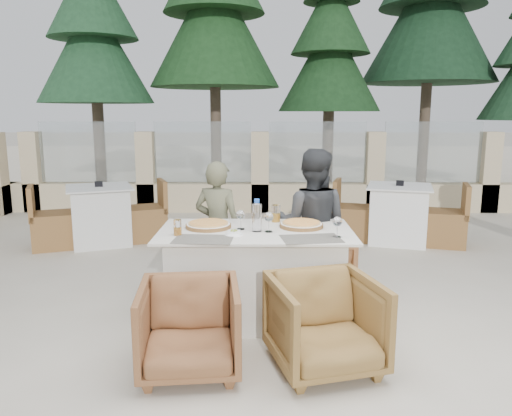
{
  "coord_description": "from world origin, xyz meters",
  "views": [
    {
      "loc": [
        -0.0,
        -3.91,
        1.73
      ],
      "look_at": [
        -0.04,
        0.41,
        0.9
      ],
      "focal_mm": 35.0,
      "sensor_mm": 36.0,
      "label": 1
    }
  ],
  "objects_px": {
    "water_bottle": "(257,215)",
    "wine_glass_near": "(269,221)",
    "diner_right": "(312,225)",
    "bg_table_a": "(101,215)",
    "dining_table": "(256,275)",
    "olive_dish": "(234,232)",
    "beer_glass_left": "(178,228)",
    "armchair_near_left": "(190,328)",
    "armchair_far_left": "(226,262)",
    "armchair_near_right": "(325,324)",
    "wine_glass_centre": "(241,219)",
    "pizza_left": "(208,225)",
    "armchair_far_right": "(312,265)",
    "diner_left": "(218,228)",
    "bg_table_b": "(398,214)",
    "pizza_right": "(301,224)",
    "wine_glass_corner": "(337,226)",
    "beer_glass_right": "(276,213)"
  },
  "relations": [
    {
      "from": "pizza_left",
      "to": "olive_dish",
      "type": "distance_m",
      "value": 0.34
    },
    {
      "from": "pizza_right",
      "to": "diner_left",
      "type": "distance_m",
      "value": 0.92
    },
    {
      "from": "wine_glass_centre",
      "to": "olive_dish",
      "type": "distance_m",
      "value": 0.21
    },
    {
      "from": "pizza_left",
      "to": "diner_right",
      "type": "distance_m",
      "value": 1.01
    },
    {
      "from": "olive_dish",
      "to": "wine_glass_near",
      "type": "bearing_deg",
      "value": 21.0
    },
    {
      "from": "dining_table",
      "to": "beer_glass_right",
      "type": "distance_m",
      "value": 0.59
    },
    {
      "from": "beer_glass_left",
      "to": "armchair_near_left",
      "type": "relative_size",
      "value": 0.19
    },
    {
      "from": "armchair_far_right",
      "to": "bg_table_a",
      "type": "distance_m",
      "value": 3.25
    },
    {
      "from": "bg_table_b",
      "to": "wine_glass_centre",
      "type": "bearing_deg",
      "value": -112.7
    },
    {
      "from": "water_bottle",
      "to": "beer_glass_left",
      "type": "distance_m",
      "value": 0.65
    },
    {
      "from": "beer_glass_left",
      "to": "diner_right",
      "type": "relative_size",
      "value": 0.09
    },
    {
      "from": "diner_right",
      "to": "bg_table_a",
      "type": "distance_m",
      "value": 3.27
    },
    {
      "from": "armchair_near_left",
      "to": "pizza_right",
      "type": "bearing_deg",
      "value": 44.91
    },
    {
      "from": "water_bottle",
      "to": "wine_glass_near",
      "type": "relative_size",
      "value": 1.47
    },
    {
      "from": "olive_dish",
      "to": "diner_right",
      "type": "relative_size",
      "value": 0.08
    },
    {
      "from": "wine_glass_near",
      "to": "armchair_far_left",
      "type": "relative_size",
      "value": 0.25
    },
    {
      "from": "dining_table",
      "to": "olive_dish",
      "type": "distance_m",
      "value": 0.47
    },
    {
      "from": "wine_glass_near",
      "to": "pizza_left",
      "type": "bearing_deg",
      "value": 163.45
    },
    {
      "from": "water_bottle",
      "to": "armchair_far_left",
      "type": "bearing_deg",
      "value": 117.64
    },
    {
      "from": "beer_glass_left",
      "to": "armchair_far_right",
      "type": "height_order",
      "value": "beer_glass_left"
    },
    {
      "from": "dining_table",
      "to": "armchair_far_right",
      "type": "height_order",
      "value": "dining_table"
    },
    {
      "from": "dining_table",
      "to": "wine_glass_centre",
      "type": "xyz_separation_m",
      "value": [
        -0.12,
        0.03,
        0.48
      ]
    },
    {
      "from": "pizza_right",
      "to": "armchair_far_left",
      "type": "distance_m",
      "value": 0.92
    },
    {
      "from": "wine_glass_corner",
      "to": "bg_table_a",
      "type": "bearing_deg",
      "value": 135.4
    },
    {
      "from": "dining_table",
      "to": "armchair_far_left",
      "type": "distance_m",
      "value": 0.61
    },
    {
      "from": "bg_table_a",
      "to": "armchair_near_right",
      "type": "bearing_deg",
      "value": -73.22
    },
    {
      "from": "bg_table_b",
      "to": "water_bottle",
      "type": "bearing_deg",
      "value": -110.12
    },
    {
      "from": "armchair_far_right",
      "to": "diner_right",
      "type": "distance_m",
      "value": 0.4
    },
    {
      "from": "pizza_left",
      "to": "armchair_far_right",
      "type": "height_order",
      "value": "pizza_left"
    },
    {
      "from": "beer_glass_left",
      "to": "armchair_near_left",
      "type": "height_order",
      "value": "beer_glass_left"
    },
    {
      "from": "armchair_far_left",
      "to": "bg_table_b",
      "type": "height_order",
      "value": "bg_table_b"
    },
    {
      "from": "beer_glass_left",
      "to": "armchair_far_left",
      "type": "relative_size",
      "value": 0.17
    },
    {
      "from": "dining_table",
      "to": "wine_glass_centre",
      "type": "relative_size",
      "value": 8.7
    },
    {
      "from": "diner_right",
      "to": "bg_table_a",
      "type": "bearing_deg",
      "value": -22.76
    },
    {
      "from": "water_bottle",
      "to": "olive_dish",
      "type": "relative_size",
      "value": 2.45
    },
    {
      "from": "beer_glass_right",
      "to": "diner_right",
      "type": "height_order",
      "value": "diner_right"
    },
    {
      "from": "pizza_right",
      "to": "bg_table_b",
      "type": "height_order",
      "value": "pizza_right"
    },
    {
      "from": "water_bottle",
      "to": "wine_glass_centre",
      "type": "relative_size",
      "value": 1.47
    },
    {
      "from": "armchair_far_left",
      "to": "armchair_near_right",
      "type": "xyz_separation_m",
      "value": [
        0.76,
        -1.38,
        -0.01
      ]
    },
    {
      "from": "wine_glass_near",
      "to": "diner_left",
      "type": "height_order",
      "value": "diner_left"
    },
    {
      "from": "armchair_near_right",
      "to": "bg_table_a",
      "type": "xyz_separation_m",
      "value": [
        -2.56,
        3.3,
        0.06
      ]
    },
    {
      "from": "olive_dish",
      "to": "pizza_right",
      "type": "bearing_deg",
      "value": 26.75
    },
    {
      "from": "olive_dish",
      "to": "water_bottle",
      "type": "bearing_deg",
      "value": 35.72
    },
    {
      "from": "dining_table",
      "to": "beer_glass_left",
      "type": "distance_m",
      "value": 0.78
    },
    {
      "from": "pizza_right",
      "to": "armchair_near_right",
      "type": "height_order",
      "value": "pizza_right"
    },
    {
      "from": "dining_table",
      "to": "pizza_left",
      "type": "relative_size",
      "value": 4.16
    },
    {
      "from": "pizza_right",
      "to": "armchair_near_left",
      "type": "relative_size",
      "value": 0.54
    },
    {
      "from": "diner_right",
      "to": "bg_table_a",
      "type": "xyz_separation_m",
      "value": [
        -2.6,
        1.95,
        -0.32
      ]
    },
    {
      "from": "wine_glass_near",
      "to": "armchair_far_left",
      "type": "bearing_deg",
      "value": 123.77
    },
    {
      "from": "dining_table",
      "to": "water_bottle",
      "type": "relative_size",
      "value": 5.93
    }
  ]
}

